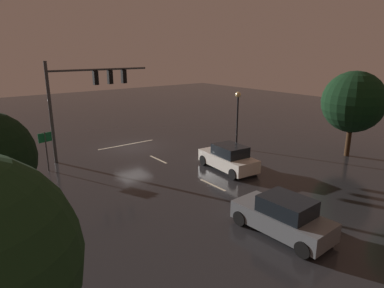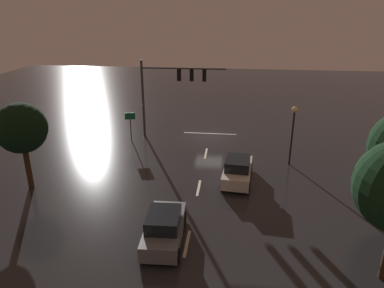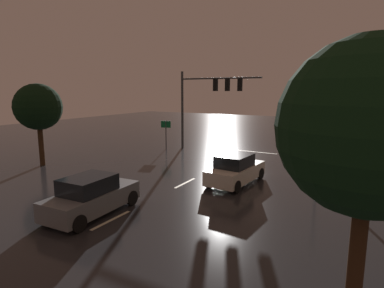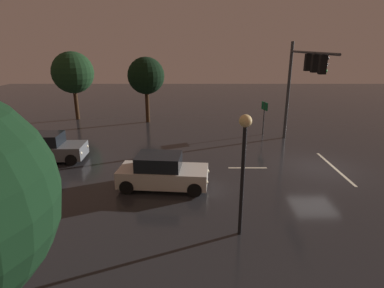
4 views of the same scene
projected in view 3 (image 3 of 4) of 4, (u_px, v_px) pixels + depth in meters
The scene contains 12 objects.
ground_plane at pixel (245, 153), 26.63m from camera, with size 80.00×80.00×0.00m, color #232326.
traffic_signal_assembly at pixel (208, 94), 27.25m from camera, with size 7.49×0.47×6.95m.
lane_dash_far at pixel (226, 162), 23.19m from camera, with size 2.20×0.16×0.01m, color beige.
lane_dash_mid at pixel (185, 183), 18.03m from camera, with size 2.20×0.16×0.01m, color beige.
lane_dash_near at pixel (111, 220), 12.87m from camera, with size 2.20×0.16×0.01m, color beige.
stop_bar at pixel (249, 151), 27.46m from camera, with size 5.00×0.16×0.01m, color beige.
car_approaching at pixel (235, 170), 17.85m from camera, with size 2.23×4.49×1.70m.
car_distant at pixel (92, 196), 13.40m from camera, with size 2.05×4.43×1.70m.
street_lamp_left_kerb at pixel (320, 126), 18.31m from camera, with size 0.44×0.44×4.54m.
route_sign at pixel (166, 128), 28.24m from camera, with size 0.89×0.29×2.60m.
tree_right_near at pixel (38, 107), 21.65m from camera, with size 3.21×3.21×5.75m.
tree_left_far at pixel (369, 128), 6.61m from camera, with size 3.89×3.89×6.45m.
Camera 3 is at (-8.85, 24.98, 5.26)m, focal length 29.32 mm.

